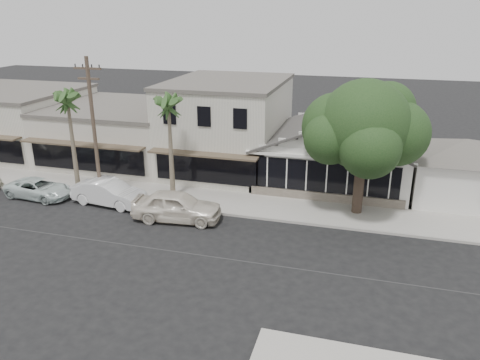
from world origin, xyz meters
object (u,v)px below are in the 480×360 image
(utility_pole, at_px, (94,127))
(car_0, at_px, (177,206))
(car_1, at_px, (109,193))
(shade_tree, at_px, (363,127))
(car_2, at_px, (39,189))

(utility_pole, distance_m, car_0, 7.32)
(utility_pole, relative_size, car_1, 1.88)
(car_0, height_order, car_1, car_0)
(car_1, distance_m, shade_tree, 15.88)
(utility_pole, height_order, shade_tree, utility_pole)
(shade_tree, bearing_deg, car_1, -169.04)
(car_0, bearing_deg, car_1, 72.95)
(car_1, xyz_separation_m, shade_tree, (14.95, 2.90, 4.50))
(shade_tree, bearing_deg, car_2, -171.17)
(car_2, relative_size, shade_tree, 0.55)
(car_1, distance_m, car_2, 5.01)
(car_0, xyz_separation_m, shade_tree, (9.95, 3.91, 4.41))
(utility_pole, height_order, car_2, utility_pole)
(car_1, relative_size, car_2, 1.08)
(car_2, distance_m, shade_tree, 20.72)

